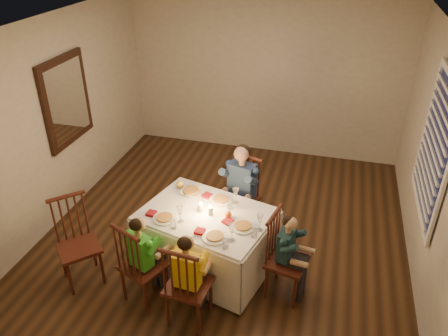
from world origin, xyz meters
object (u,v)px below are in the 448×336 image
(child_green, at_px, (147,297))
(chair_near_left, at_px, (147,297))
(chair_near_right, at_px, (190,318))
(serving_bowl, at_px, (191,192))
(child_teal, at_px, (284,292))
(chair_adult, at_px, (240,228))
(chair_extra, at_px, (86,279))
(dining_table, at_px, (207,229))
(chair_end, at_px, (284,292))
(child_yellow, at_px, (190,318))
(adult, at_px, (240,228))

(child_green, bearing_deg, chair_near_left, -0.00)
(chair_near_right, distance_m, serving_bowl, 1.40)
(child_teal, bearing_deg, serving_bowl, 79.23)
(chair_adult, height_order, chair_extra, chair_extra)
(serving_bowl, bearing_deg, child_teal, -22.91)
(dining_table, xyz_separation_m, chair_end, (0.95, -0.21, -0.53))
(chair_end, height_order, child_teal, same)
(chair_end, bearing_deg, child_teal, 0.00)
(child_yellow, bearing_deg, chair_near_left, -10.40)
(chair_end, bearing_deg, serving_bowl, 79.23)
(child_green, distance_m, child_yellow, 0.56)
(dining_table, bearing_deg, chair_extra, -140.10)
(chair_end, xyz_separation_m, adult, (-0.73, 0.97, 0.00))
(chair_near_right, xyz_separation_m, chair_extra, (-1.33, 0.21, 0.00))
(chair_adult, xyz_separation_m, child_yellow, (-0.15, -1.58, 0.00))
(chair_near_left, height_order, chair_extra, chair_extra)
(dining_table, distance_m, adult, 0.95)
(chair_extra, bearing_deg, child_green, -50.32)
(chair_near_right, bearing_deg, chair_near_left, -10.40)
(chair_adult, relative_size, chair_end, 1.00)
(chair_extra, bearing_deg, adult, -2.81)
(chair_end, bearing_deg, chair_near_right, 136.55)
(chair_near_right, relative_size, child_yellow, 0.95)
(dining_table, bearing_deg, chair_adult, 89.04)
(dining_table, relative_size, chair_end, 1.62)
(chair_end, distance_m, chair_extra, 2.25)
(chair_near_right, distance_m, chair_end, 1.07)
(child_green, relative_size, child_yellow, 1.00)
(dining_table, xyz_separation_m, child_teal, (0.95, -0.21, -0.53))
(adult, bearing_deg, chair_adult, 0.00)
(chair_extra, xyz_separation_m, child_teal, (2.21, 0.39, 0.00))
(child_yellow, relative_size, serving_bowl, 4.40)
(chair_near_left, height_order, child_teal, same)
(chair_adult, relative_size, adult, 0.83)
(chair_adult, xyz_separation_m, chair_near_left, (-0.69, -1.43, 0.00))
(chair_end, relative_size, child_yellow, 0.95)
(chair_extra, relative_size, child_teal, 1.03)
(chair_end, distance_m, serving_bowl, 1.54)
(dining_table, height_order, serving_bowl, serving_bowl)
(dining_table, xyz_separation_m, chair_near_left, (-0.48, -0.66, -0.53))
(chair_end, relative_size, child_teal, 1.00)
(chair_near_right, bearing_deg, adult, -90.72)
(dining_table, height_order, chair_extra, dining_table)
(child_yellow, bearing_deg, child_teal, -140.93)
(dining_table, bearing_deg, child_green, -111.12)
(child_yellow, xyz_separation_m, serving_bowl, (-0.34, 1.12, 0.77))
(chair_near_left, relative_size, chair_end, 1.00)
(child_yellow, relative_size, child_teal, 1.05)
(dining_table, relative_size, serving_bowl, 6.78)
(child_green, height_order, child_yellow, child_yellow)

